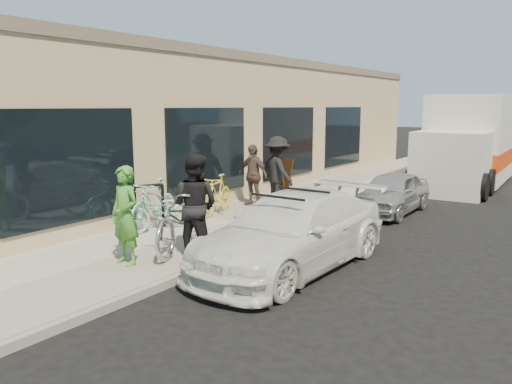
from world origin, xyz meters
The scene contains 17 objects.
ground centered at (0.00, 0.00, 0.00)m, with size 120.00×120.00×0.00m, color black.
sidewalk centered at (-2.00, 3.00, 0.07)m, with size 3.00×34.00×0.15m, color #A49F94.
curb centered at (-0.45, 3.00, 0.07)m, with size 0.12×34.00×0.13m, color gray.
storefront centered at (-5.24, 7.99, 2.12)m, with size 3.60×20.00×4.22m.
bike_rack centered at (-3.04, 1.51, 0.73)m, with size 0.33×0.62×0.96m.
sandwich_board centered at (-3.35, 7.21, 0.65)m, with size 0.71×0.72×0.98m.
sedan_white centered at (0.61, 1.38, 0.64)m, with size 2.01×4.48×1.31m.
sedan_silver centered at (0.43, 6.65, 0.54)m, with size 1.26×3.14×1.07m, color #9FA0A4.
moving_truck centered at (0.89, 12.78, 1.38)m, with size 2.59×6.42×3.12m.
tandem_bike centered at (-1.32, 0.71, 0.73)m, with size 0.76×2.19×1.15m, color #AAAAAC.
woman_rider centered at (-1.49, -0.44, 0.97)m, with size 0.60×0.39×1.64m, color #41872D.
man_standing centered at (-0.87, 0.57, 1.05)m, with size 0.87×0.68×1.80m, color black.
cruiser_bike_a centered at (-2.93, 1.55, 0.67)m, with size 0.49×1.75×1.05m, color #89CDBA.
cruiser_bike_b centered at (-2.67, 1.51, 0.58)m, with size 0.57×1.64×0.86m, color #89CDBA.
cruiser_bike_c centered at (-2.73, 3.44, 0.63)m, with size 0.45×1.58×0.95m, color gold.
bystander_a centered at (-2.16, 5.23, 1.06)m, with size 1.17×0.67×1.81m, color black.
bystander_b centered at (-2.69, 4.84, 0.96)m, with size 0.94×0.39×1.61m, color brown.
Camera 1 is at (4.86, -5.73, 2.74)m, focal length 35.00 mm.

